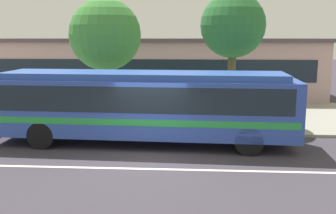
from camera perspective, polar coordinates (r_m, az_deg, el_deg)
The scene contains 9 objects.
ground_plane at distance 12.99m, azimuth -2.98°, elevation -7.90°, with size 120.00×120.00×0.00m, color #3B3640.
sidewalk_slab at distance 20.13m, azimuth -0.56°, elevation -1.14°, with size 60.00×8.00×0.12m, color gray.
lane_stripe_center at distance 12.24m, azimuth -3.42°, elevation -9.05°, with size 56.00×0.16×0.01m, color silver.
transit_bus at distance 14.65m, azimuth -3.54°, elevation 0.65°, with size 11.42×2.91×2.75m.
pedestrian_waiting_near_sign at distance 18.21m, azimuth -9.68°, elevation 0.89°, with size 0.43×0.43×1.72m.
bus_stop_sign at distance 16.61m, azimuth 11.36°, elevation 2.05°, with size 0.14×0.44×2.51m.
street_tree_near_stop at distance 19.23m, azimuth -9.20°, elevation 10.40°, with size 3.46×3.46×5.76m.
street_tree_mid_block at distance 18.20m, azimuth 9.51°, elevation 11.59°, with size 2.95×2.95×5.91m.
station_building at distance 27.57m, azimuth -1.31°, elevation 5.98°, with size 21.50×8.41×3.94m.
Camera 1 is at (1.45, -12.26, 4.05)m, focal length 41.52 mm.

